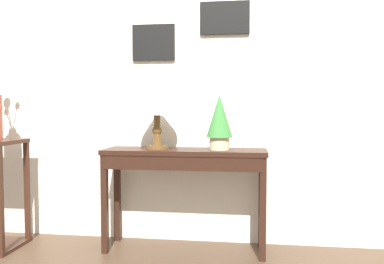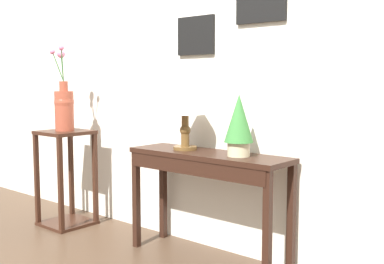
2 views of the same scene
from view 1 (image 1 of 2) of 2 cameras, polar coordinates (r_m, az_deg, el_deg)
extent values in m
cube|color=silver|center=(3.27, -1.76, 9.23)|extent=(9.00, 0.10, 2.80)
cube|color=black|center=(3.28, -5.44, 12.45)|extent=(0.34, 0.02, 0.28)
cube|color=#C95787|center=(3.27, -5.46, 12.47)|extent=(0.27, 0.01, 0.23)
cube|color=black|center=(3.23, 4.64, 15.75)|extent=(0.38, 0.02, 0.25)
cube|color=#98AEAD|center=(3.22, 4.63, 15.77)|extent=(0.30, 0.01, 0.20)
cube|color=black|center=(3.00, -1.03, -2.78)|extent=(1.20, 0.35, 0.03)
cube|color=black|center=(2.85, -1.52, -4.45)|extent=(1.14, 0.03, 0.10)
cube|color=black|center=(3.06, -12.21, -9.95)|extent=(0.04, 0.04, 0.73)
cube|color=black|center=(2.88, 9.97, -10.74)|extent=(0.04, 0.04, 0.73)
cube|color=black|center=(3.33, -10.48, -8.87)|extent=(0.04, 0.04, 0.73)
cube|color=black|center=(3.17, 9.78, -9.49)|extent=(0.04, 0.04, 0.73)
cylinder|color=brown|center=(3.03, -4.93, -2.15)|extent=(0.17, 0.17, 0.02)
cylinder|color=brown|center=(3.03, -4.94, -0.84)|extent=(0.06, 0.06, 0.11)
sphere|color=brown|center=(3.02, -4.94, 0.25)|extent=(0.08, 0.08, 0.08)
cylinder|color=brown|center=(3.02, -4.95, 1.33)|extent=(0.05, 0.05, 0.11)
cone|color=white|center=(3.02, -4.96, 4.85)|extent=(0.29, 0.29, 0.26)
cylinder|color=beige|center=(2.96, 3.88, -1.63)|extent=(0.15, 0.15, 0.09)
cone|color=#387A38|center=(2.95, 3.89, 2.30)|extent=(0.19, 0.19, 0.31)
cube|color=#381E14|center=(3.20, -25.42, -8.68)|extent=(0.04, 0.03, 0.77)
cube|color=#381E14|center=(3.49, -22.23, -7.63)|extent=(0.04, 0.04, 0.77)
camera|label=2|loc=(1.62, 83.75, 7.06)|focal=44.73mm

